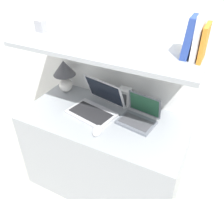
# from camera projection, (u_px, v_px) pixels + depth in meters

# --- Properties ---
(wall_back) EXTENTS (6.00, 0.05, 2.40)m
(wall_back) POSITION_uv_depth(u_px,v_px,m) (126.00, 41.00, 1.79)
(wall_back) COLOR white
(wall_back) RESTS_ON ground_plane
(desk) EXTENTS (1.24, 0.62, 0.73)m
(desk) POSITION_uv_depth(u_px,v_px,m) (105.00, 153.00, 1.96)
(desk) COLOR #999EA3
(desk) RESTS_ON ground_plane
(back_riser) EXTENTS (1.24, 0.04, 1.25)m
(back_riser) POSITION_uv_depth(u_px,v_px,m) (122.00, 107.00, 2.07)
(back_riser) COLOR white
(back_riser) RESTS_ON ground_plane
(shelf) EXTENTS (1.24, 0.56, 0.03)m
(shelf) POSITION_uv_depth(u_px,v_px,m) (107.00, 45.00, 1.52)
(shelf) COLOR #999EA3
(shelf) RESTS_ON back_riser
(table_lamp) EXTENTS (0.19, 0.19, 0.29)m
(table_lamp) POSITION_uv_depth(u_px,v_px,m) (64.00, 72.00, 1.99)
(table_lamp) COLOR white
(table_lamp) RESTS_ON desk
(laptop_large) EXTENTS (0.41, 0.38, 0.24)m
(laptop_large) POSITION_uv_depth(u_px,v_px,m) (96.00, 106.00, 1.81)
(laptop_large) COLOR silver
(laptop_large) RESTS_ON desk
(laptop_small) EXTENTS (0.29, 0.26, 0.19)m
(laptop_small) POSITION_uv_depth(u_px,v_px,m) (139.00, 116.00, 1.71)
(laptop_small) COLOR slate
(laptop_small) RESTS_ON desk
(computer_mouse) EXTENTS (0.09, 0.13, 0.04)m
(computer_mouse) POSITION_uv_depth(u_px,v_px,m) (97.00, 131.00, 1.61)
(computer_mouse) COLOR white
(computer_mouse) RESTS_ON desk
(router_box) EXTENTS (0.09, 0.09, 0.14)m
(router_box) POSITION_uv_depth(u_px,v_px,m) (124.00, 96.00, 1.88)
(router_box) COLOR white
(router_box) RESTS_ON desk
(book_orange) EXTENTS (0.02, 0.17, 0.19)m
(book_orange) POSITION_uv_depth(u_px,v_px,m) (204.00, 43.00, 1.25)
(book_orange) COLOR orange
(book_orange) RESTS_ON shelf
(book_white) EXTENTS (0.03, 0.14, 0.24)m
(book_white) POSITION_uv_depth(u_px,v_px,m) (198.00, 37.00, 1.25)
(book_white) COLOR silver
(book_white) RESTS_ON shelf
(book_blue) EXTENTS (0.06, 0.13, 0.23)m
(book_blue) POSITION_uv_depth(u_px,v_px,m) (190.00, 37.00, 1.27)
(book_blue) COLOR #284293
(book_blue) RESTS_ON shelf
(shelf_gadget) EXTENTS (0.07, 0.05, 0.08)m
(shelf_gadget) POSITION_uv_depth(u_px,v_px,m) (41.00, 26.00, 1.70)
(shelf_gadget) COLOR #99999E
(shelf_gadget) RESTS_ON shelf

